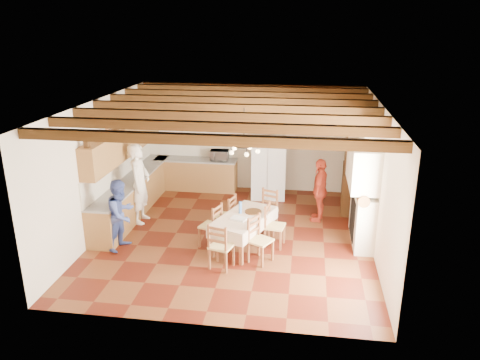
{
  "coord_description": "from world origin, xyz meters",
  "views": [
    {
      "loc": [
        1.5,
        -9.41,
        4.62
      ],
      "look_at": [
        0.1,
        0.3,
        1.25
      ],
      "focal_mm": 35.0,
      "sensor_mm": 36.0,
      "label": 1
    }
  ],
  "objects_px": {
    "refrigerator": "(269,165)",
    "person_woman_red": "(320,190)",
    "hutch": "(355,163)",
    "chair_right_near": "(261,240)",
    "person_woman_blue": "(121,214)",
    "chair_left_near": "(210,225)",
    "chair_end_far": "(266,211)",
    "chair_right_far": "(275,225)",
    "person_man": "(140,184)",
    "chair_end_near": "(221,245)",
    "dining_table": "(244,219)",
    "chair_left_far": "(225,215)",
    "microwave": "(220,155)"
  },
  "relations": [
    {
      "from": "chair_left_near",
      "to": "refrigerator",
      "type": "bearing_deg",
      "value": -178.5
    },
    {
      "from": "chair_right_far",
      "to": "refrigerator",
      "type": "bearing_deg",
      "value": 16.36
    },
    {
      "from": "person_woman_red",
      "to": "person_woman_blue",
      "type": "bearing_deg",
      "value": -52.37
    },
    {
      "from": "chair_end_near",
      "to": "person_woman_red",
      "type": "bearing_deg",
      "value": -110.41
    },
    {
      "from": "chair_right_far",
      "to": "chair_end_far",
      "type": "relative_size",
      "value": 1.0
    },
    {
      "from": "chair_right_near",
      "to": "person_woman_blue",
      "type": "distance_m",
      "value": 2.97
    },
    {
      "from": "person_woman_blue",
      "to": "microwave",
      "type": "bearing_deg",
      "value": -4.8
    },
    {
      "from": "person_woman_blue",
      "to": "chair_end_far",
      "type": "bearing_deg",
      "value": -50.71
    },
    {
      "from": "chair_end_near",
      "to": "microwave",
      "type": "height_order",
      "value": "microwave"
    },
    {
      "from": "refrigerator",
      "to": "chair_left_far",
      "type": "relative_size",
      "value": 1.88
    },
    {
      "from": "person_man",
      "to": "chair_end_far",
      "type": "bearing_deg",
      "value": -91.99
    },
    {
      "from": "chair_left_far",
      "to": "person_woman_blue",
      "type": "height_order",
      "value": "person_woman_blue"
    },
    {
      "from": "chair_right_near",
      "to": "chair_end_near",
      "type": "height_order",
      "value": "same"
    },
    {
      "from": "chair_end_near",
      "to": "microwave",
      "type": "bearing_deg",
      "value": -63.16
    },
    {
      "from": "chair_left_near",
      "to": "person_man",
      "type": "xyz_separation_m",
      "value": [
        -1.9,
        1.03,
        0.48
      ]
    },
    {
      "from": "person_woman_red",
      "to": "hutch",
      "type": "bearing_deg",
      "value": 147.71
    },
    {
      "from": "hutch",
      "to": "dining_table",
      "type": "xyz_separation_m",
      "value": [
        -2.46,
        -2.56,
        -0.58
      ]
    },
    {
      "from": "chair_right_near",
      "to": "person_man",
      "type": "distance_m",
      "value": 3.46
    },
    {
      "from": "chair_right_near",
      "to": "chair_left_far",
      "type": "bearing_deg",
      "value": 68.49
    },
    {
      "from": "hutch",
      "to": "person_man",
      "type": "relative_size",
      "value": 1.26
    },
    {
      "from": "hutch",
      "to": "person_woman_blue",
      "type": "xyz_separation_m",
      "value": [
        -5.0,
        -2.97,
        -0.45
      ]
    },
    {
      "from": "chair_left_near",
      "to": "hutch",
      "type": "bearing_deg",
      "value": 148.27
    },
    {
      "from": "dining_table",
      "to": "chair_left_far",
      "type": "relative_size",
      "value": 1.89
    },
    {
      "from": "chair_left_far",
      "to": "chair_left_near",
      "type": "bearing_deg",
      "value": -7.72
    },
    {
      "from": "chair_end_near",
      "to": "person_man",
      "type": "bearing_deg",
      "value": -24.01
    },
    {
      "from": "refrigerator",
      "to": "person_woman_red",
      "type": "bearing_deg",
      "value": -49.15
    },
    {
      "from": "chair_end_near",
      "to": "person_woman_blue",
      "type": "bearing_deg",
      "value": 2.13
    },
    {
      "from": "chair_right_far",
      "to": "microwave",
      "type": "relative_size",
      "value": 1.92
    },
    {
      "from": "chair_end_far",
      "to": "person_woman_blue",
      "type": "distance_m",
      "value": 3.23
    },
    {
      "from": "dining_table",
      "to": "person_man",
      "type": "relative_size",
      "value": 0.94
    },
    {
      "from": "hutch",
      "to": "chair_end_near",
      "type": "height_order",
      "value": "hutch"
    },
    {
      "from": "dining_table",
      "to": "person_woman_red",
      "type": "xyz_separation_m",
      "value": [
        1.61,
        1.66,
        0.14
      ]
    },
    {
      "from": "person_woman_red",
      "to": "chair_left_near",
      "type": "bearing_deg",
      "value": -42.49
    },
    {
      "from": "hutch",
      "to": "chair_left_near",
      "type": "distance_m",
      "value": 4.17
    },
    {
      "from": "refrigerator",
      "to": "chair_right_far",
      "type": "xyz_separation_m",
      "value": [
        0.39,
        -2.95,
        -0.42
      ]
    },
    {
      "from": "hutch",
      "to": "chair_right_near",
      "type": "xyz_separation_m",
      "value": [
        -2.04,
        -3.17,
        -0.73
      ]
    },
    {
      "from": "chair_end_far",
      "to": "person_man",
      "type": "height_order",
      "value": "person_man"
    },
    {
      "from": "chair_right_far",
      "to": "person_woman_blue",
      "type": "relative_size",
      "value": 0.63
    },
    {
      "from": "chair_right_near",
      "to": "chair_end_near",
      "type": "xyz_separation_m",
      "value": [
        -0.73,
        -0.35,
        0.0
      ]
    },
    {
      "from": "dining_table",
      "to": "person_man",
      "type": "xyz_separation_m",
      "value": [
        -2.61,
        0.97,
        0.33
      ]
    },
    {
      "from": "person_woman_red",
      "to": "refrigerator",
      "type": "bearing_deg",
      "value": -125.32
    },
    {
      "from": "hutch",
      "to": "microwave",
      "type": "distance_m",
      "value": 3.71
    },
    {
      "from": "chair_left_near",
      "to": "chair_end_far",
      "type": "xyz_separation_m",
      "value": [
        1.11,
        0.95,
        0.0
      ]
    },
    {
      "from": "chair_left_far",
      "to": "chair_right_far",
      "type": "relative_size",
      "value": 1.0
    },
    {
      "from": "refrigerator",
      "to": "dining_table",
      "type": "bearing_deg",
      "value": -97.61
    },
    {
      "from": "chair_left_near",
      "to": "person_woman_blue",
      "type": "xyz_separation_m",
      "value": [
        -1.82,
        -0.36,
        0.28
      ]
    },
    {
      "from": "chair_left_near",
      "to": "chair_end_far",
      "type": "relative_size",
      "value": 1.0
    },
    {
      "from": "chair_right_far",
      "to": "person_man",
      "type": "distance_m",
      "value": 3.41
    },
    {
      "from": "dining_table",
      "to": "hutch",
      "type": "bearing_deg",
      "value": 46.1
    },
    {
      "from": "dining_table",
      "to": "person_woman_red",
      "type": "height_order",
      "value": "person_woman_red"
    }
  ]
}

